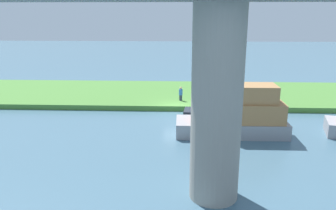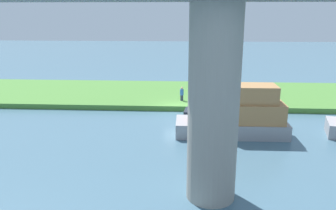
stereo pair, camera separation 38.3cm
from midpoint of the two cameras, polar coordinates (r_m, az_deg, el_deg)
ground_plane at (r=31.89m, az=1.17°, el=-1.10°), size 160.00×160.00×0.00m
grassy_bank at (r=37.62m, az=1.40°, el=1.86°), size 80.00×12.00×0.50m
bridge_pylon at (r=16.12m, az=7.52°, el=-0.15°), size 2.43×2.43×9.53m
person_on_bank at (r=33.75m, az=1.84°, el=1.94°), size 0.48×0.48×1.39m
mooring_post at (r=33.33m, az=11.27°, el=0.85°), size 0.20×0.20×0.71m
motorboat_white at (r=25.98m, az=10.90°, el=-1.61°), size 8.36×2.83×4.26m
motorboat_red at (r=29.66m, az=6.97°, el=-1.26°), size 5.26×2.34×1.70m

